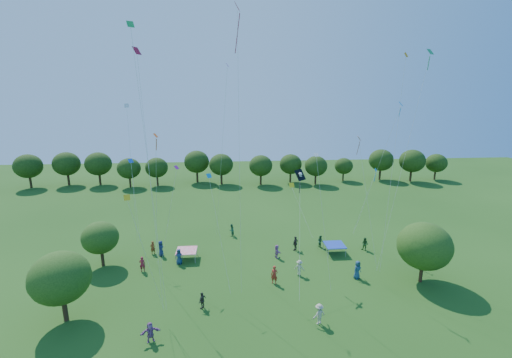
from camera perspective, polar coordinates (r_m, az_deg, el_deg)
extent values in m
cylinder|color=#422B19|center=(33.17, -29.22, -18.52)|extent=(0.38, 0.38, 1.86)
ellipsoid|color=#2C5117|center=(31.82, -29.84, -14.09)|extent=(4.58, 4.58, 4.12)
cylinder|color=#422B19|center=(40.79, -24.20, -11.99)|extent=(0.33, 0.33, 1.62)
ellipsoid|color=#2C5117|center=(39.86, -24.54, -8.87)|extent=(3.74, 3.74, 3.37)
cylinder|color=#422B19|center=(38.07, 25.79, -14.05)|extent=(0.33, 0.33, 1.62)
ellipsoid|color=#2C5117|center=(36.87, 26.27, -9.98)|extent=(5.01, 5.01, 4.50)
cylinder|color=#422B19|center=(80.52, -33.43, -0.48)|extent=(0.44, 0.44, 2.15)
ellipsoid|color=#223F12|center=(79.91, -33.73, 1.79)|extent=(5.17, 5.17, 4.65)
cylinder|color=#422B19|center=(79.05, -28.77, -0.11)|extent=(0.45, 0.45, 2.17)
ellipsoid|color=#223F12|center=(78.43, -29.05, 2.23)|extent=(5.22, 5.22, 4.70)
cylinder|color=#422B19|center=(76.38, -24.56, -0.09)|extent=(0.44, 0.44, 2.15)
ellipsoid|color=#223F12|center=(75.73, -24.80, 2.31)|extent=(5.17, 5.17, 4.65)
cylinder|color=#422B19|center=(72.27, -20.23, -0.54)|extent=(0.38, 0.38, 1.87)
ellipsoid|color=#223F12|center=(71.67, -20.42, 1.66)|extent=(4.48, 4.48, 4.03)
cylinder|color=#422B19|center=(71.63, -16.08, -0.35)|extent=(0.38, 0.38, 1.84)
ellipsoid|color=#223F12|center=(71.02, -16.23, 1.84)|extent=(4.42, 4.42, 3.98)
cylinder|color=#422B19|center=(72.77, -9.76, 0.33)|extent=(0.44, 0.44, 2.14)
ellipsoid|color=#223F12|center=(72.10, -9.87, 2.85)|extent=(5.14, 5.14, 4.63)
cylinder|color=#422B19|center=(70.39, -5.77, -0.04)|extent=(0.42, 0.42, 2.03)
ellipsoid|color=#223F12|center=(69.73, -5.83, 2.42)|extent=(4.86, 4.86, 4.37)
cylinder|color=#422B19|center=(69.60, 0.79, -0.16)|extent=(0.40, 0.40, 1.96)
ellipsoid|color=#223F12|center=(68.95, 0.80, 2.25)|extent=(4.71, 4.71, 4.24)
cylinder|color=#422B19|center=(71.95, 5.74, 0.22)|extent=(0.39, 0.39, 1.91)
ellipsoid|color=#223F12|center=(71.33, 5.79, 2.49)|extent=(4.59, 4.59, 4.13)
cylinder|color=#422B19|center=(70.92, 9.87, -0.13)|extent=(0.39, 0.39, 1.89)
ellipsoid|color=#223F12|center=(70.30, 9.97, 2.14)|extent=(4.54, 4.54, 4.08)
cylinder|color=#422B19|center=(75.22, 14.30, 0.32)|extent=(0.33, 0.33, 1.58)
ellipsoid|color=#223F12|center=(74.72, 14.41, 2.11)|extent=(3.80, 3.80, 3.42)
cylinder|color=#422B19|center=(78.41, 19.93, 0.66)|extent=(0.44, 0.44, 2.13)
ellipsoid|color=#223F12|center=(77.78, 20.13, 2.98)|extent=(5.12, 5.12, 4.61)
cylinder|color=#422B19|center=(79.30, 24.36, 0.41)|extent=(0.45, 0.45, 2.18)
ellipsoid|color=#223F12|center=(78.67, 24.60, 2.76)|extent=(5.24, 5.24, 4.72)
cylinder|color=#422B19|center=(83.28, 27.64, 0.52)|extent=(0.37, 0.37, 1.81)
ellipsoid|color=#223F12|center=(82.77, 27.85, 2.37)|extent=(4.35, 4.35, 3.91)
cube|color=red|center=(39.31, -11.50, -11.60)|extent=(2.20, 2.20, 0.08)
cylinder|color=#999999|center=(38.77, -13.14, -12.88)|extent=(0.05, 0.05, 1.10)
cylinder|color=#999999|center=(38.52, -10.12, -12.91)|extent=(0.05, 0.05, 1.10)
cylinder|color=#999999|center=(40.55, -12.74, -11.63)|extent=(0.05, 0.05, 1.10)
cylinder|color=#999999|center=(40.31, -9.86, -11.64)|extent=(0.05, 0.05, 1.10)
cube|color=#1A38AB|center=(40.91, 12.97, -10.63)|extent=(2.20, 2.20, 0.08)
cylinder|color=#999999|center=(39.97, 11.97, -11.97)|extent=(0.05, 0.05, 1.10)
cylinder|color=#999999|center=(40.57, 14.73, -11.74)|extent=(0.05, 0.05, 1.10)
cylinder|color=#999999|center=(41.71, 11.18, -10.80)|extent=(0.05, 0.05, 1.10)
cylinder|color=#999999|center=(42.28, 13.84, -10.60)|extent=(0.05, 0.05, 1.10)
imported|color=navy|center=(40.89, -15.59, -11.06)|extent=(0.85, 1.00, 1.78)
imported|color=maroon|center=(34.19, 3.07, -15.67)|extent=(0.80, 0.66, 1.83)
imported|color=#22512D|center=(42.28, 10.67, -10.16)|extent=(0.63, 0.82, 1.47)
imported|color=#A9A287|center=(29.51, 10.47, -21.26)|extent=(1.25, 0.94, 1.74)
imported|color=#403A33|center=(31.17, -8.93, -19.35)|extent=(0.83, 0.96, 1.51)
imported|color=#AD65A7|center=(39.06, 3.49, -11.95)|extent=(0.85, 1.52, 1.54)
imported|color=navy|center=(36.38, 16.54, -14.30)|extent=(1.04, 0.89, 1.86)
imported|color=maroon|center=(41.61, -16.84, -10.87)|extent=(0.69, 0.65, 1.55)
imported|color=#285F3D|center=(44.72, -4.12, -8.48)|extent=(0.76, 0.90, 1.60)
imported|color=#ABA989|center=(35.87, 7.24, -14.45)|extent=(1.16, 0.89, 1.62)
imported|color=#3F3432|center=(40.95, 6.59, -10.60)|extent=(1.05, 1.05, 1.74)
imported|color=#854F88|center=(28.60, -17.22, -23.18)|extent=(1.55, 0.99, 1.57)
imported|color=navy|center=(38.57, -12.72, -12.49)|extent=(0.89, 0.54, 1.71)
imported|color=maroon|center=(38.12, -18.43, -13.29)|extent=(0.64, 0.45, 1.63)
imported|color=#285524|center=(42.61, 17.70, -10.31)|extent=(0.87, 0.84, 1.59)
cube|color=black|center=(34.04, 7.37, 0.66)|extent=(1.28, 1.25, 1.00)
cube|color=black|center=(34.40, 7.28, -1.47)|extent=(0.07, 0.27, 1.18)
sphere|color=white|center=(33.96, 7.39, 0.80)|extent=(0.36, 0.36, 0.36)
cylinder|color=white|center=(34.02, 7.38, 0.34)|extent=(0.26, 0.51, 0.33)
cylinder|color=white|center=(34.02, 7.38, 0.34)|extent=(0.26, 0.51, 0.33)
cylinder|color=beige|center=(31.65, 7.30, -9.16)|extent=(1.46, 7.86, 8.28)
cube|color=red|center=(29.84, -3.16, 26.76)|extent=(0.45, 0.76, 0.63)
cube|color=red|center=(29.51, -3.11, 23.05)|extent=(0.45, 0.54, 2.94)
cylinder|color=beige|center=(28.03, -2.78, 3.50)|extent=(0.03, 2.98, 22.82)
cube|color=#CB3F0B|center=(32.80, 16.82, 6.51)|extent=(0.37, 0.51, 0.38)
cube|color=#CB3F0B|center=(32.97, 16.67, 4.94)|extent=(0.21, 0.26, 1.23)
cylinder|color=beige|center=(33.85, 18.21, -4.49)|extent=(2.13, 1.56, 12.40)
cube|color=orange|center=(33.23, 23.74, 18.41)|extent=(0.33, 0.48, 0.38)
cylinder|color=beige|center=(33.16, 21.73, 1.25)|extent=(0.93, 0.83, 19.55)
cube|color=yellow|center=(44.30, 5.97, -1.02)|extent=(0.72, 0.52, 0.53)
cylinder|color=beige|center=(42.89, 7.62, -5.36)|extent=(1.72, 5.04, 4.90)
cube|color=#198B42|center=(36.02, 27.05, 18.38)|extent=(0.75, 0.68, 0.50)
cube|color=#198B42|center=(35.97, 26.83, 16.83)|extent=(0.12, 0.27, 1.16)
cylinder|color=beige|center=(34.61, 23.21, 1.92)|extent=(4.01, 1.93, 19.93)
cube|color=#168BDD|center=(38.01, 23.00, 11.46)|extent=(0.68, 0.73, 0.45)
cube|color=#168BDD|center=(38.08, 22.85, 10.22)|extent=(0.10, 0.21, 0.90)
cylinder|color=beige|center=(40.23, 19.17, 0.44)|extent=(2.39, 4.00, 15.33)
cube|color=#8E1892|center=(34.61, -4.79, 18.42)|extent=(0.32, 0.46, 0.36)
cylinder|color=beige|center=(37.26, -5.81, 3.06)|extent=(1.73, 4.28, 19.07)
cube|color=silver|center=(28.11, 10.03, 4.00)|extent=(0.38, 0.31, 0.26)
cylinder|color=beige|center=(29.41, 11.25, -7.65)|extent=(1.55, 1.05, 11.59)
cube|color=#0D81C4|center=(40.91, 19.34, 1.42)|extent=(0.41, 0.43, 0.35)
cube|color=#0D81C4|center=(41.13, 19.22, 0.32)|extent=(0.08, 0.26, 1.13)
cylinder|color=beige|center=(42.26, 17.52, -3.94)|extent=(1.62, 1.42, 8.05)
cube|color=#B90A23|center=(28.74, -19.25, 19.54)|extent=(0.59, 0.74, 0.57)
cylinder|color=beige|center=(27.61, -17.16, -0.93)|extent=(1.33, 3.35, 19.38)
cube|color=#FF540D|center=(30.83, -16.38, 6.99)|extent=(0.36, 0.48, 0.35)
cube|color=#FF540D|center=(30.97, -16.27, 5.52)|extent=(0.19, 0.23, 1.04)
cylinder|color=beige|center=(33.21, -16.25, -4.26)|extent=(1.15, 1.91, 12.88)
cube|color=yellow|center=(23.36, -20.72, -2.90)|extent=(0.42, 0.33, 0.35)
cylinder|color=beige|center=(26.17, -17.63, -12.87)|extent=(1.29, 2.56, 9.90)
cube|color=green|center=(24.65, -20.21, 23.07)|extent=(0.48, 0.43, 0.39)
cylinder|color=beige|center=(25.21, -17.12, -0.94)|extent=(0.90, 0.62, 20.53)
cube|color=blue|center=(42.87, -20.17, 2.87)|extent=(0.64, 0.64, 0.44)
cylinder|color=beige|center=(42.33, -19.45, -3.59)|extent=(1.16, 3.09, 8.71)
cube|color=#821582|center=(34.33, -13.11, 1.90)|extent=(0.51, 0.56, 0.33)
cylinder|color=beige|center=(34.92, -14.34, -6.29)|extent=(1.81, 1.82, 9.37)
cube|color=silver|center=(43.11, -20.77, 11.38)|extent=(0.58, 0.44, 0.45)
cylinder|color=beige|center=(41.84, -19.95, 0.67)|extent=(1.09, 4.29, 15.06)
cube|color=#0D82C5|center=(30.95, -7.84, 0.54)|extent=(0.51, 0.46, 0.36)
cylinder|color=beige|center=(30.44, -6.09, -9.12)|extent=(1.76, 4.12, 9.21)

